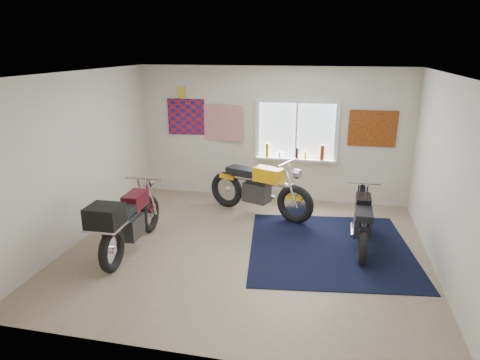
% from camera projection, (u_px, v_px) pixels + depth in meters
% --- Properties ---
extents(ground, '(5.50, 5.50, 0.00)m').
position_uv_depth(ground, '(247.00, 249.00, 6.75)').
color(ground, '#9E896B').
rests_on(ground, ground).
extents(room_shell, '(5.50, 5.50, 5.50)m').
position_uv_depth(room_shell, '(248.00, 148.00, 6.26)').
color(room_shell, white).
rests_on(room_shell, ground).
extents(navy_rug, '(2.83, 2.91, 0.01)m').
position_uv_depth(navy_rug, '(330.00, 248.00, 6.78)').
color(navy_rug, black).
rests_on(navy_rug, ground).
extents(window_assembly, '(1.66, 0.17, 1.26)m').
position_uv_depth(window_assembly, '(296.00, 135.00, 8.54)').
color(window_assembly, white).
rests_on(window_assembly, room_shell).
extents(oil_bottles, '(1.18, 0.09, 0.30)m').
position_uv_depth(oil_bottles, '(300.00, 152.00, 8.56)').
color(oil_bottles, olive).
rests_on(oil_bottles, window_assembly).
extents(flag_display, '(1.60, 0.10, 1.17)m').
position_uv_depth(flag_display, '(181.00, 92.00, 8.80)').
color(flag_display, red).
rests_on(flag_display, room_shell).
extents(triumph_poster, '(0.90, 0.03, 0.70)m').
position_uv_depth(triumph_poster, '(373.00, 129.00, 8.20)').
color(triumph_poster, '#A54C14').
rests_on(triumph_poster, room_shell).
extents(yellow_triumph, '(2.12, 0.98, 1.12)m').
position_uv_depth(yellow_triumph, '(259.00, 189.00, 8.02)').
color(yellow_triumph, black).
rests_on(yellow_triumph, ground).
extents(black_chrome_bike, '(0.55, 1.80, 0.92)m').
position_uv_depth(black_chrome_bike, '(362.00, 222.00, 6.76)').
color(black_chrome_bike, black).
rests_on(black_chrome_bike, navy_rug).
extents(maroon_tourer, '(0.61, 2.03, 1.03)m').
position_uv_depth(maroon_tourer, '(127.00, 221.00, 6.45)').
color(maroon_tourer, black).
rests_on(maroon_tourer, ground).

